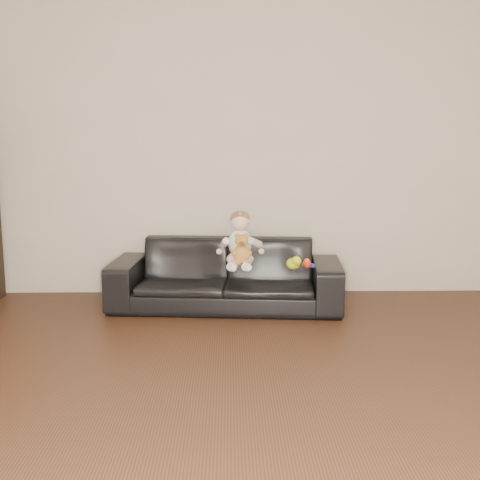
{
  "coord_description": "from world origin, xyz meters",
  "views": [
    {
      "loc": [
        0.01,
        -2.68,
        1.41
      ],
      "look_at": [
        0.1,
        2.16,
        0.59
      ],
      "focal_mm": 45.0,
      "sensor_mm": 36.0,
      "label": 1
    }
  ],
  "objects_px": {
    "sofa": "(226,274)",
    "toy_rattle": "(307,264)",
    "toy_green": "(293,264)",
    "toy_blue_disc": "(312,265)",
    "teddy_bear": "(242,249)",
    "baby": "(240,243)"
  },
  "relations": [
    {
      "from": "sofa",
      "to": "toy_green",
      "type": "bearing_deg",
      "value": -17.67
    },
    {
      "from": "toy_blue_disc",
      "to": "teddy_bear",
      "type": "bearing_deg",
      "value": -166.24
    },
    {
      "from": "sofa",
      "to": "toy_rattle",
      "type": "relative_size",
      "value": 26.44
    },
    {
      "from": "sofa",
      "to": "toy_blue_disc",
      "type": "xyz_separation_m",
      "value": [
        0.71,
        -0.1,
        0.1
      ]
    },
    {
      "from": "baby",
      "to": "toy_green",
      "type": "xyz_separation_m",
      "value": [
        0.42,
        -0.12,
        -0.15
      ]
    },
    {
      "from": "sofa",
      "to": "toy_blue_disc",
      "type": "height_order",
      "value": "sofa"
    },
    {
      "from": "toy_rattle",
      "to": "toy_blue_disc",
      "type": "xyz_separation_m",
      "value": [
        0.05,
        0.08,
        -0.03
      ]
    },
    {
      "from": "baby",
      "to": "toy_rattle",
      "type": "height_order",
      "value": "baby"
    },
    {
      "from": "sofa",
      "to": "teddy_bear",
      "type": "bearing_deg",
      "value": -57.72
    },
    {
      "from": "teddy_bear",
      "to": "toy_blue_disc",
      "type": "xyz_separation_m",
      "value": [
        0.58,
        0.14,
        -0.16
      ]
    },
    {
      "from": "teddy_bear",
      "to": "toy_blue_disc",
      "type": "height_order",
      "value": "teddy_bear"
    },
    {
      "from": "teddy_bear",
      "to": "toy_rattle",
      "type": "relative_size",
      "value": 3.41
    },
    {
      "from": "toy_blue_disc",
      "to": "baby",
      "type": "bearing_deg",
      "value": -179.64
    },
    {
      "from": "toy_green",
      "to": "toy_blue_disc",
      "type": "relative_size",
      "value": 1.25
    },
    {
      "from": "sofa",
      "to": "toy_blue_disc",
      "type": "bearing_deg",
      "value": -3.47
    },
    {
      "from": "sofa",
      "to": "toy_green",
      "type": "relative_size",
      "value": 14.04
    },
    {
      "from": "sofa",
      "to": "teddy_bear",
      "type": "xyz_separation_m",
      "value": [
        0.13,
        -0.24,
        0.26
      ]
    },
    {
      "from": "toy_rattle",
      "to": "toy_blue_disc",
      "type": "bearing_deg",
      "value": 57.95
    },
    {
      "from": "toy_rattle",
      "to": "sofa",
      "type": "bearing_deg",
      "value": 164.2
    },
    {
      "from": "toy_green",
      "to": "toy_blue_disc",
      "type": "xyz_separation_m",
      "value": [
        0.17,
        0.12,
        -0.04
      ]
    },
    {
      "from": "sofa",
      "to": "toy_rattle",
      "type": "distance_m",
      "value": 0.69
    },
    {
      "from": "baby",
      "to": "teddy_bear",
      "type": "xyz_separation_m",
      "value": [
        0.01,
        -0.14,
        -0.03
      ]
    }
  ]
}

